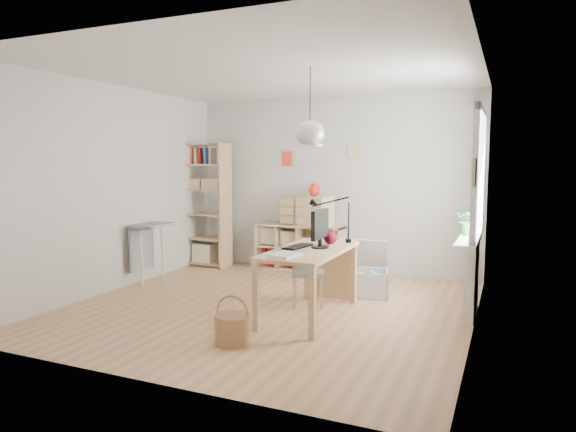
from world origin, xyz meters
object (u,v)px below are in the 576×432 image
at_px(desk, 309,257).
at_px(drawer_chest, 307,211).
at_px(storage_chest, 363,277).
at_px(monitor, 320,227).
at_px(cube_shelf, 300,251).
at_px(tall_bookshelf, 205,199).
at_px(chair, 308,269).

relative_size(desk, drawer_chest, 1.90).
xyz_separation_m(storage_chest, drawer_chest, (-1.19, 1.04, 0.72)).
height_order(storage_chest, drawer_chest, drawer_chest).
distance_m(monitor, drawer_chest, 2.30).
distance_m(storage_chest, drawer_chest, 1.73).
relative_size(cube_shelf, drawer_chest, 1.77).
height_order(cube_shelf, tall_bookshelf, tall_bookshelf).
distance_m(desk, tall_bookshelf, 3.27).
bearing_deg(storage_chest, chair, -136.82).
xyz_separation_m(monitor, drawer_chest, (-0.97, 2.09, -0.04)).
xyz_separation_m(cube_shelf, chair, (0.84, -1.80, 0.13)).
bearing_deg(tall_bookshelf, drawer_chest, 8.05).
bearing_deg(chair, tall_bookshelf, 127.18).
distance_m(cube_shelf, chair, 2.00).
relative_size(desk, chair, 1.99).
relative_size(chair, drawer_chest, 0.95).
distance_m(chair, storage_chest, 0.89).
xyz_separation_m(tall_bookshelf, chair, (2.41, -1.52, -0.66)).
xyz_separation_m(chair, monitor, (0.26, -0.32, 0.56)).
height_order(tall_bookshelf, monitor, tall_bookshelf).
xyz_separation_m(cube_shelf, monitor, (1.11, -2.13, 0.69)).
bearing_deg(storage_chest, cube_shelf, 127.11).
xyz_separation_m(cube_shelf, storage_chest, (1.32, -1.08, -0.08)).
distance_m(cube_shelf, tall_bookshelf, 1.77).
bearing_deg(storage_chest, monitor, -115.02).
bearing_deg(chair, desk, -87.64).
xyz_separation_m(cube_shelf, drawer_chest, (0.13, -0.04, 0.65)).
bearing_deg(cube_shelf, drawer_chest, -17.22).
bearing_deg(chair, drawer_chest, 91.43).
height_order(tall_bookshelf, drawer_chest, tall_bookshelf).
height_order(chair, drawer_chest, drawer_chest).
relative_size(desk, storage_chest, 1.76).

